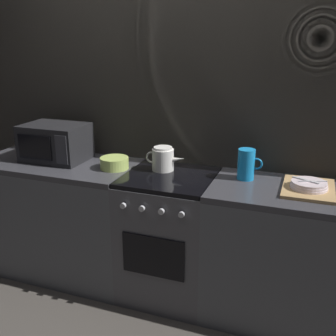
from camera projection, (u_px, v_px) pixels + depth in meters
name	position (u px, v px, depth m)	size (l,w,h in m)	color
ground_plane	(169.00, 290.00, 2.93)	(8.00, 8.00, 0.00)	#47423D
back_wall	(185.00, 122.00, 2.85)	(3.60, 0.05, 2.40)	#A39989
counter_left	(61.00, 217.00, 3.09)	(1.20, 0.60, 0.90)	#515459
stove_unit	(169.00, 236.00, 2.79)	(0.60, 0.63, 0.90)	#4C4C51
counter_right	(303.00, 259.00, 2.50)	(1.20, 0.60, 0.90)	#515459
microwave	(56.00, 142.00, 2.95)	(0.46, 0.35, 0.27)	black
kettle	(163.00, 159.00, 2.73)	(0.28, 0.15, 0.17)	white
mixing_bowl	(114.00, 163.00, 2.78)	(0.20, 0.20, 0.08)	#B7D166
pitcher	(246.00, 164.00, 2.55)	(0.16, 0.11, 0.20)	#198CD8
dish_pile	(309.00, 187.00, 2.38)	(0.30, 0.40, 0.07)	tan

